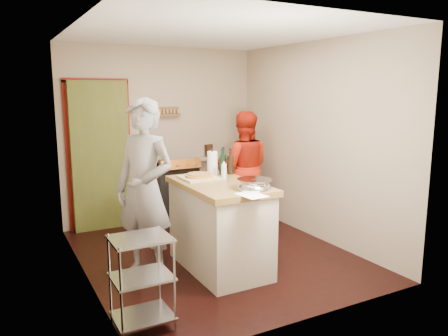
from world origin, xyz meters
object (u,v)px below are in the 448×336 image
at_px(island, 220,224).
at_px(person_red, 243,167).
at_px(wire_shelving, 142,278).
at_px(stove, 174,194).
at_px(person_stripe, 145,190).

bearing_deg(island, person_red, 51.21).
bearing_deg(island, wire_shelving, -145.27).
relative_size(stove, person_red, 0.60).
bearing_deg(person_stripe, person_red, 89.41).
xyz_separation_m(stove, person_red, (0.95, -0.42, 0.38)).
distance_m(wire_shelving, island, 1.40).
bearing_deg(person_stripe, wire_shelving, -53.75).
height_order(person_stripe, person_red, person_stripe).
xyz_separation_m(island, person_red, (1.13, 1.41, 0.32)).
xyz_separation_m(wire_shelving, island, (1.15, 0.79, 0.07)).
distance_m(island, person_stripe, 0.92).
height_order(stove, wire_shelving, stove).
bearing_deg(wire_shelving, island, 34.73).
xyz_separation_m(wire_shelving, person_red, (2.28, 2.20, 0.39)).
bearing_deg(wire_shelving, person_stripe, 69.78).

